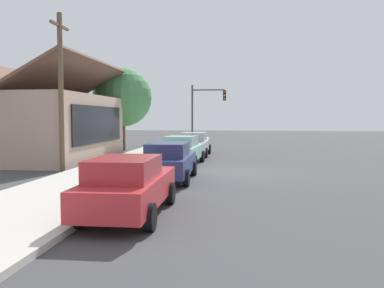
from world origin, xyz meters
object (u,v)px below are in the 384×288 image
at_px(car_cherry, 129,186).
at_px(utility_pole_wooden, 61,89).
at_px(car_silver, 195,144).
at_px(fire_hydrant_red, 163,154).
at_px(car_navy, 169,161).
at_px(traffic_light_main, 205,106).
at_px(car_seafoam, 182,150).
at_px(shade_tree, 122,97).

xyz_separation_m(car_cherry, utility_pole_wooden, (8.01, 5.53, 3.11)).
bearing_deg(car_cherry, car_silver, -0.17).
bearing_deg(fire_hydrant_red, car_navy, -166.83).
relative_size(car_cherry, fire_hydrant_red, 6.66).
distance_m(car_cherry, traffic_light_main, 22.16).
height_order(car_seafoam, fire_hydrant_red, car_seafoam).
bearing_deg(fire_hydrant_red, utility_pole_wooden, 139.21).
xyz_separation_m(traffic_light_main, fire_hydrant_red, (-9.35, 1.66, -2.99)).
height_order(car_cherry, car_silver, same).
height_order(shade_tree, utility_pole_wooden, utility_pole_wooden).
relative_size(car_navy, traffic_light_main, 0.89).
height_order(car_seafoam, shade_tree, shade_tree).
relative_size(traffic_light_main, utility_pole_wooden, 0.69).
xyz_separation_m(car_silver, shade_tree, (3.40, 6.05, 3.34)).
bearing_deg(car_silver, fire_hydrant_red, 161.34).
xyz_separation_m(car_cherry, car_seafoam, (11.57, 0.23, -0.00)).
bearing_deg(car_navy, utility_pole_wooden, 69.03).
xyz_separation_m(shade_tree, utility_pole_wooden, (-12.15, -0.66, -0.23)).
distance_m(car_navy, traffic_light_main, 16.26).
bearing_deg(traffic_light_main, utility_pole_wooden, 157.97).
height_order(utility_pole_wooden, fire_hydrant_red, utility_pole_wooden).
bearing_deg(car_seafoam, car_cherry, -175.52).
distance_m(shade_tree, traffic_light_main, 6.62).
height_order(car_silver, shade_tree, shade_tree).
bearing_deg(traffic_light_main, car_cherry, 179.66).
xyz_separation_m(car_cherry, traffic_light_main, (22.00, -0.13, 2.68)).
relative_size(car_cherry, car_seafoam, 1.02).
bearing_deg(utility_pole_wooden, car_navy, -110.20).
relative_size(car_silver, shade_tree, 0.73).
relative_size(traffic_light_main, fire_hydrant_red, 7.32).
relative_size(utility_pole_wooden, fire_hydrant_red, 10.56).
xyz_separation_m(shade_tree, traffic_light_main, (1.84, -6.32, -0.66)).
relative_size(car_navy, shade_tree, 0.72).
distance_m(traffic_light_main, fire_hydrant_red, 9.96).
height_order(car_seafoam, traffic_light_main, traffic_light_main).
bearing_deg(utility_pole_wooden, car_silver, -31.60).
bearing_deg(car_seafoam, car_silver, 2.37).
height_order(traffic_light_main, utility_pole_wooden, utility_pole_wooden).
height_order(car_silver, traffic_light_main, traffic_light_main).
bearing_deg(car_seafoam, shade_tree, 38.08).
bearing_deg(fire_hydrant_red, car_silver, -18.60).
bearing_deg(car_navy, traffic_light_main, -1.11).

